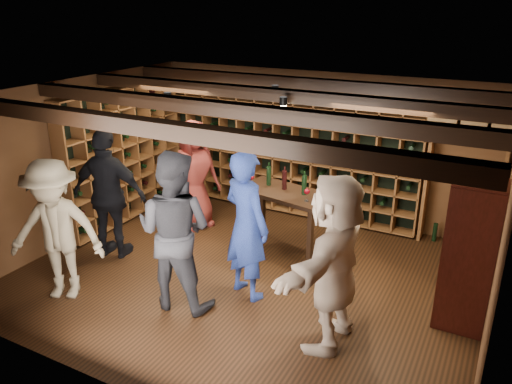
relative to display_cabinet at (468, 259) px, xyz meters
The scene contains 13 objects.
ground 2.85m from the display_cabinet, behind, with size 6.00×6.00×0.00m, color black.
room_shell 3.14m from the display_cabinet, behind, with size 6.00×6.00×6.00m.
wine_rack_back 3.89m from the display_cabinet, 146.67° to the left, with size 4.65×0.30×2.20m.
wine_rack_left 5.59m from the display_cabinet, behind, with size 0.30×2.65×2.20m.
crate_shelf 2.26m from the display_cabinet, 98.20° to the left, with size 1.20×0.32×2.07m.
display_cabinet is the anchor object (origin of this frame).
man_blue_shirt 2.59m from the display_cabinet, 166.73° to the right, with size 0.71×0.46×1.94m, color navy.
man_grey_suit 3.39m from the display_cabinet, 159.47° to the right, with size 0.97×0.76×2.00m, color black.
guest_red_floral 4.39m from the display_cabinet, 168.66° to the left, with size 0.89×0.58×1.82m, color maroon.
guest_woman_black 4.81m from the display_cabinet, behind, with size 1.13×0.47×1.93m, color black.
guest_khaki 4.90m from the display_cabinet, 159.41° to the right, with size 1.18×0.68×1.83m, color #83755B.
guest_beige 1.61m from the display_cabinet, 140.97° to the right, with size 1.83×0.58×1.97m, color tan.
tasting_table 2.61m from the display_cabinet, 166.94° to the left, with size 1.46×0.91×1.30m.
Camera 1 is at (2.91, -5.31, 3.57)m, focal length 35.00 mm.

